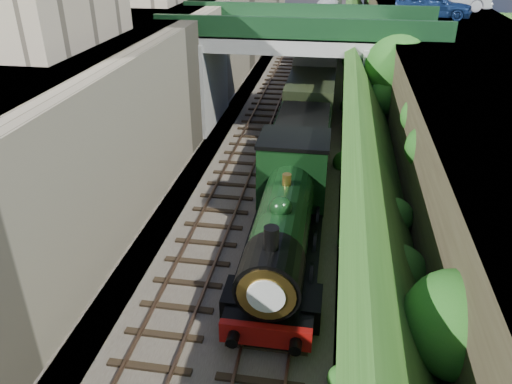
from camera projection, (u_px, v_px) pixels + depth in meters
name	position (u px, v px, depth m)	size (l,w,h in m)	color
trackbed	(284.00, 151.00, 28.64)	(10.00, 90.00, 0.20)	#473F38
retaining_wall	(188.00, 88.00, 27.84)	(1.00, 90.00, 7.00)	#756B56
street_plateau_left	(128.00, 86.00, 28.34)	(6.00, 90.00, 7.00)	#262628
street_plateau_right	(467.00, 108.00, 25.88)	(8.00, 90.00, 6.25)	#262628
embankment_slope	(380.00, 119.00, 25.45)	(4.52, 90.00, 6.36)	#1E4714
track_left	(250.00, 146.00, 28.86)	(2.50, 90.00, 0.20)	black
track_right	(305.00, 150.00, 28.40)	(2.50, 90.00, 0.20)	black
road_bridge	(309.00, 65.00, 30.15)	(16.00, 6.40, 7.25)	gray
tree	(398.00, 70.00, 26.83)	(3.60, 3.80, 6.60)	black
car_blue	(433.00, 5.00, 32.08)	(1.95, 4.85, 1.65)	#122650
locomotive	(285.00, 220.00, 18.29)	(3.10, 10.22, 3.83)	black
tender	(301.00, 150.00, 24.85)	(2.70, 6.00, 3.05)	black
coach_front	(316.00, 76.00, 35.65)	(2.90, 18.00, 3.70)	black
coach_middle	(326.00, 30.00, 52.07)	(2.90, 18.00, 3.70)	black
coach_rear	(331.00, 6.00, 68.49)	(2.90, 18.00, 3.70)	black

